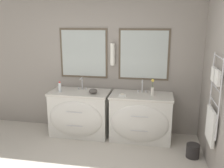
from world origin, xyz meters
name	(u,v)px	position (x,y,z in m)	size (l,w,h in m)	color
wall_back	(107,62)	(0.01, 2.17, 1.31)	(5.00, 0.16, 2.60)	gray
wall_right	(221,81)	(1.73, 0.97, 1.29)	(0.13, 4.22, 2.60)	gray
vanity_left	(80,113)	(-0.42, 1.80, 0.41)	(1.06, 0.65, 0.81)	silver
vanity_right	(141,117)	(0.68, 1.80, 0.41)	(1.06, 0.65, 0.81)	silver
faucet_left	(82,84)	(-0.42, 1.98, 0.92)	(0.17, 0.14, 0.23)	silver
faucet_right	(142,86)	(0.68, 1.98, 0.92)	(0.17, 0.14, 0.23)	silver
toiletry_bottle	(60,87)	(-0.76, 1.74, 0.90)	(0.05, 0.05, 0.19)	silver
amenity_bowl	(93,91)	(-0.15, 1.74, 0.85)	(0.15, 0.15, 0.09)	#4C4742
flower_vase	(152,89)	(0.86, 1.82, 0.92)	(0.06, 0.06, 0.29)	silver
soap_dish	(122,95)	(0.37, 1.70, 0.82)	(0.12, 0.08, 0.04)	white
waste_bin	(193,150)	(1.52, 1.33, 0.11)	(0.20, 0.20, 0.21)	#282626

